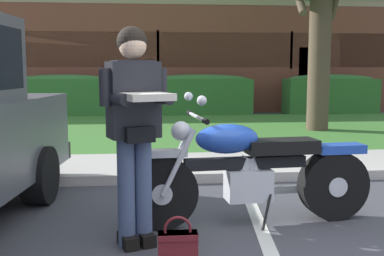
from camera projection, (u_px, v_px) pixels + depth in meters
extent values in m
cube|color=#B7B2A8|center=(231.00, 176.00, 5.78)|extent=(60.00, 0.20, 0.12)
cube|color=#B7B2A8|center=(220.00, 164.00, 6.62)|extent=(60.00, 1.50, 0.08)
cube|color=#3D752D|center=(194.00, 130.00, 10.53)|extent=(60.00, 6.40, 0.06)
cylinder|color=black|center=(161.00, 193.00, 4.01)|extent=(0.65, 0.16, 0.64)
cylinder|color=silver|center=(161.00, 193.00, 4.01)|extent=(0.19, 0.14, 0.18)
cylinder|color=black|center=(333.00, 185.00, 4.30)|extent=(0.65, 0.24, 0.64)
cylinder|color=silver|center=(333.00, 185.00, 4.30)|extent=(0.20, 0.22, 0.18)
cube|color=silver|center=(161.00, 153.00, 3.96)|extent=(0.45, 0.18, 0.06)
cube|color=blue|center=(340.00, 148.00, 4.27)|extent=(0.46, 0.24, 0.08)
cylinder|color=silver|center=(178.00, 163.00, 3.92)|extent=(0.31, 0.07, 0.58)
cylinder|color=silver|center=(175.00, 159.00, 4.08)|extent=(0.31, 0.07, 0.58)
sphere|color=silver|center=(181.00, 131.00, 3.97)|extent=(0.17, 0.17, 0.17)
cylinder|color=silver|center=(197.00, 117.00, 3.98)|extent=(0.10, 0.72, 0.03)
cylinder|color=black|center=(206.00, 121.00, 3.63)|extent=(0.05, 0.10, 0.04)
cylinder|color=black|center=(190.00, 113.00, 4.33)|extent=(0.05, 0.10, 0.04)
sphere|color=silver|center=(202.00, 100.00, 3.67)|extent=(0.08, 0.08, 0.08)
sphere|color=silver|center=(189.00, 96.00, 4.25)|extent=(0.08, 0.08, 0.08)
cube|color=black|center=(245.00, 163.00, 4.11)|extent=(1.10, 0.20, 0.10)
ellipsoid|color=blue|center=(227.00, 139.00, 4.06)|extent=(0.59, 0.37, 0.26)
cube|color=black|center=(281.00, 146.00, 4.16)|extent=(0.66, 0.34, 0.12)
cube|color=silver|center=(248.00, 185.00, 4.14)|extent=(0.42, 0.28, 0.28)
cylinder|color=silver|center=(245.00, 167.00, 4.12)|extent=(0.18, 0.14, 0.21)
cylinder|color=silver|center=(252.00, 167.00, 4.13)|extent=(0.18, 0.14, 0.21)
cylinder|color=silver|center=(281.00, 190.00, 4.36)|extent=(0.60, 0.14, 0.08)
cylinder|color=silver|center=(301.00, 189.00, 4.40)|extent=(0.60, 0.14, 0.08)
cylinder|color=black|center=(267.00, 212.00, 4.04)|extent=(0.11, 0.13, 0.30)
cube|color=black|center=(145.00, 238.00, 3.69)|extent=(0.19, 0.26, 0.10)
cube|color=black|center=(128.00, 241.00, 3.63)|extent=(0.19, 0.26, 0.10)
cylinder|color=#47567A|center=(143.00, 191.00, 3.67)|extent=(0.14, 0.14, 0.86)
cylinder|color=#47567A|center=(126.00, 193.00, 3.60)|extent=(0.14, 0.14, 0.86)
cube|color=#232328|center=(133.00, 100.00, 3.55)|extent=(0.43, 0.34, 0.58)
cube|color=#232328|center=(133.00, 64.00, 3.51)|extent=(0.35, 0.29, 0.06)
sphere|color=beige|center=(133.00, 45.00, 3.49)|extent=(0.21, 0.21, 0.21)
sphere|color=black|center=(132.00, 41.00, 3.50)|extent=(0.23, 0.23, 0.23)
cube|color=black|center=(140.00, 134.00, 3.46)|extent=(0.24, 0.17, 0.12)
cylinder|color=#232328|center=(161.00, 98.00, 3.47)|extent=(0.20, 0.35, 0.09)
cylinder|color=#232328|center=(119.00, 99.00, 3.33)|extent=(0.20, 0.35, 0.09)
cylinder|color=#232328|center=(161.00, 86.00, 3.61)|extent=(0.10, 0.10, 0.28)
cylinder|color=#232328|center=(106.00, 87.00, 3.42)|extent=(0.10, 0.10, 0.28)
cube|color=beige|center=(147.00, 97.00, 3.27)|extent=(0.41, 0.41, 0.05)
cube|color=maroon|center=(178.00, 249.00, 3.28)|extent=(0.28, 0.12, 0.24)
cube|color=maroon|center=(178.00, 236.00, 3.27)|extent=(0.28, 0.13, 0.04)
torus|color=maroon|center=(178.00, 230.00, 3.27)|extent=(0.20, 0.02, 0.20)
cylinder|color=black|center=(40.00, 175.00, 4.78)|extent=(0.30, 0.62, 0.60)
cylinder|color=#4C3D2D|center=(319.00, 61.00, 10.09)|extent=(0.47, 0.47, 3.14)
cube|color=#336B2D|center=(64.00, 98.00, 13.63)|extent=(2.72, 0.90, 1.10)
ellipsoid|color=#336B2D|center=(63.00, 79.00, 13.57)|extent=(2.58, 0.84, 0.28)
cube|color=#336B2D|center=(200.00, 97.00, 14.00)|extent=(3.05, 0.90, 1.10)
ellipsoid|color=#336B2D|center=(201.00, 79.00, 13.93)|extent=(2.90, 0.84, 0.28)
cube|color=#336B2D|center=(330.00, 97.00, 14.37)|extent=(2.81, 0.90, 1.10)
ellipsoid|color=#336B2D|center=(331.00, 79.00, 14.30)|extent=(2.67, 0.84, 0.28)
cube|color=brown|center=(156.00, 59.00, 20.05)|extent=(25.32, 10.96, 3.65)
cube|color=#998466|center=(158.00, 0.00, 14.46)|extent=(25.32, 0.10, 0.24)
cube|color=#4C4742|center=(155.00, 14.00, 19.81)|extent=(25.58, 11.07, 0.20)
cube|color=#1E282D|center=(158.00, 50.00, 14.64)|extent=(21.53, 0.06, 1.10)
cube|color=brown|center=(18.00, 49.00, 14.25)|extent=(0.08, 0.04, 1.20)
cube|color=brown|center=(158.00, 50.00, 14.63)|extent=(0.08, 0.04, 1.20)
cube|color=brown|center=(291.00, 50.00, 15.02)|extent=(0.08, 0.04, 1.20)
cube|color=#473323|center=(313.00, 80.00, 15.23)|extent=(1.00, 0.08, 2.10)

